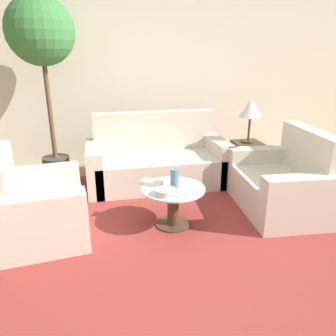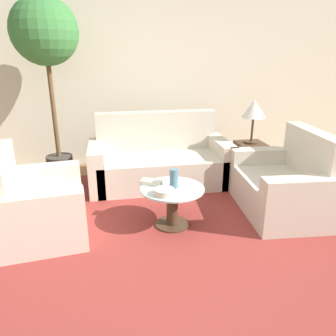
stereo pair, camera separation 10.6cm
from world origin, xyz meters
TOP-DOWN VIEW (x-y plane):
  - ground_plane at (0.00, 0.00)m, footprint 14.00×14.00m
  - wall_back at (0.00, 2.92)m, footprint 10.00×0.06m
  - rug at (0.10, 0.64)m, footprint 3.59×3.33m
  - sofa_main at (0.16, 1.90)m, footprint 1.88×0.88m
  - armchair at (-1.26, 0.70)m, footprint 0.92×1.06m
  - loveseat at (1.44, 0.77)m, footprint 0.92×1.28m
  - coffee_table at (0.10, 0.64)m, footprint 0.65×0.65m
  - side_table at (1.40, 1.71)m, footprint 0.37×0.37m
  - table_lamp at (1.40, 1.71)m, footprint 0.32×0.32m
  - potted_plant at (-1.21, 2.20)m, footprint 0.83×0.83m
  - vase at (0.12, 0.65)m, footprint 0.09×0.09m
  - bowl at (-0.01, 0.49)m, footprint 0.20×0.20m
  - book_stack at (-0.10, 0.77)m, footprint 0.25×0.20m

SIDE VIEW (x-z plane):
  - ground_plane at x=0.00m, z-range 0.00..0.00m
  - rug at x=0.10m, z-range 0.00..0.01m
  - coffee_table at x=0.10m, z-range 0.06..0.49m
  - side_table at x=1.40m, z-range 0.00..0.55m
  - armchair at x=-1.26m, z-range -0.16..0.74m
  - loveseat at x=1.44m, z-range -0.17..0.75m
  - sofa_main at x=0.16m, z-range -0.18..0.76m
  - book_stack at x=-0.10m, z-range 0.42..0.47m
  - bowl at x=-0.01m, z-range 0.42..0.48m
  - vase at x=0.12m, z-range 0.42..0.62m
  - table_lamp at x=1.40m, z-range 0.71..1.29m
  - wall_back at x=0.00m, z-range 0.00..2.60m
  - potted_plant at x=-1.21m, z-range 0.64..3.02m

